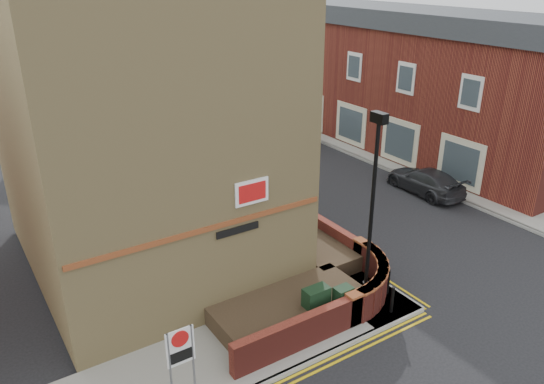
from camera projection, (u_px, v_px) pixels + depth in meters
The scene contains 25 objects.
ground at pixel (351, 345), 15.40m from camera, with size 120.00×120.00×0.00m, color black.
pavement_corner at pixel (220, 358), 14.79m from camera, with size 13.00×3.00×0.12m, color gray.
pavement_main at pixel (185, 167), 28.71m from camera, with size 2.00×32.00×0.12m, color gray.
pavement_far at pixel (373, 147), 31.90m from camera, with size 4.00×40.00×0.12m, color gray.
kerb_main_near at pixel (201, 164), 29.21m from camera, with size 0.15×32.00×0.12m, color gray.
kerb_main_far at pixel (348, 153), 30.90m from camera, with size 0.15×40.00×0.12m, color gray.
yellow_lines_main at pixel (205, 164), 29.36m from camera, with size 0.28×32.00×0.01m, color gold.
corner_building at pixel (139, 93), 17.69m from camera, with size 8.95×10.40×13.60m.
garden_wall at pixel (300, 302), 17.33m from camera, with size 6.80×6.00×1.20m, color maroon, non-canonical shape.
lamppost at pixel (372, 213), 15.81m from camera, with size 0.25×0.50×6.30m.
utility_cabinet_large at pixel (316, 305), 15.97m from camera, with size 0.80×0.45×1.20m, color black.
utility_cabinet_small at pixel (343, 303), 16.16m from camera, with size 0.55×0.40×1.10m, color black.
bollard_near at pixel (392, 300), 16.49m from camera, with size 0.11×0.11×0.90m, color black.
bollard_far at pixel (388, 282), 17.40m from camera, with size 0.11×0.11×0.90m, color black.
zone_sign at pixel (181, 353), 12.64m from camera, with size 0.72×0.07×2.20m.
far_terrace at pixel (352, 68), 34.17m from camera, with size 5.40×30.40×8.00m.
far_terrace_cream at pixel (206, 35), 50.35m from camera, with size 5.40×12.40×8.00m.
tree_near at pixel (195, 89), 25.38m from camera, with size 3.64×3.65×6.70m.
tree_mid at pixel (136, 56), 31.35m from camera, with size 4.03×4.03×7.42m.
tree_far at pixel (98, 45), 37.62m from camera, with size 3.81×3.81×7.00m.
traffic_light_assembly at pixel (130, 87), 34.78m from camera, with size 0.20×0.16×4.20m.
silver_car_near at pixel (234, 157), 28.42m from camera, with size 1.48×4.24×1.40m, color #B3B5BB.
red_car_main at pixel (204, 147), 29.87m from camera, with size 2.43×5.28×1.47m, color maroon.
grey_car_far at pixel (425, 181), 25.47m from camera, with size 1.71×4.19×1.22m, color #28292D.
silver_car_far at pixel (292, 131), 32.89m from camera, with size 1.58×3.92×1.33m, color #9B9CA2.
Camera 1 is at (-8.67, -9.16, 10.16)m, focal length 35.00 mm.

